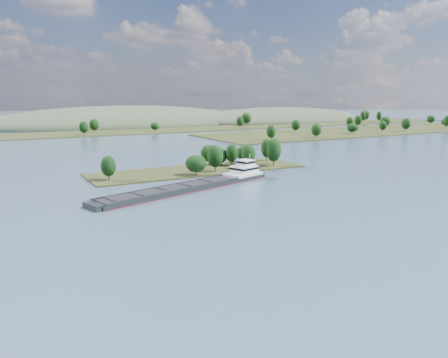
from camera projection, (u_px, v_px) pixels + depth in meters
ground at (275, 197)px, 149.32m from camera, size 1800.00×1800.00×0.00m
tree_island at (214, 162)px, 202.15m from camera, size 100.00×32.01×14.61m
right_bank at (363, 130)px, 413.85m from camera, size 320.00×90.00×14.66m
back_shoreline at (104, 132)px, 394.64m from camera, size 900.00×60.00×15.74m
hill_east at (280, 121)px, 573.71m from camera, size 260.00×140.00×36.00m
hill_west at (124, 125)px, 503.71m from camera, size 320.00×160.00×44.00m
cargo_barge at (199, 184)px, 163.91m from camera, size 78.03×31.47×10.64m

